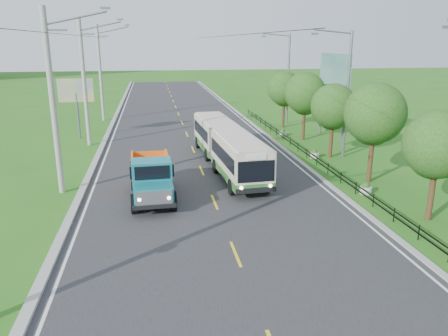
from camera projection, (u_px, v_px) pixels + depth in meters
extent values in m
plane|color=#246718|center=(236.00, 254.00, 17.54)|extent=(240.00, 240.00, 0.00)
cube|color=#28282B|center=(191.00, 144.00, 36.50)|extent=(14.00, 120.00, 0.02)
cube|color=#9E9E99|center=(102.00, 146.00, 35.35)|extent=(0.40, 120.00, 0.15)
cube|color=#9E9E99|center=(273.00, 140.00, 37.60)|extent=(0.30, 120.00, 0.10)
cube|color=silver|center=(109.00, 147.00, 35.45)|extent=(0.12, 120.00, 0.00)
cube|color=silver|center=(268.00, 141.00, 37.53)|extent=(0.12, 120.00, 0.00)
cube|color=yellow|center=(236.00, 254.00, 17.54)|extent=(0.12, 2.20, 0.00)
cube|color=black|center=(307.00, 154.00, 31.98)|extent=(0.04, 40.00, 0.60)
cylinder|color=gray|center=(53.00, 104.00, 23.38)|extent=(0.32, 0.32, 10.00)
cube|color=slate|center=(55.00, 30.00, 22.41)|extent=(1.20, 0.10, 0.10)
cube|color=slate|center=(105.00, 8.00, 22.51)|extent=(0.50, 0.18, 0.12)
cylinder|color=gray|center=(84.00, 84.00, 34.76)|extent=(0.32, 0.32, 10.00)
cube|color=slate|center=(87.00, 34.00, 33.78)|extent=(1.20, 0.10, 0.10)
cube|color=slate|center=(120.00, 19.00, 33.88)|extent=(0.50, 0.18, 0.12)
cylinder|color=gray|center=(100.00, 74.00, 46.13)|extent=(0.32, 0.32, 10.00)
cube|color=slate|center=(102.00, 36.00, 45.15)|extent=(1.20, 0.10, 0.10)
cube|color=slate|center=(127.00, 25.00, 45.25)|extent=(0.50, 0.18, 0.12)
cylinder|color=#382314|center=(432.00, 190.00, 20.56)|extent=(0.28, 0.28, 2.97)
sphere|color=#1A4313|center=(438.00, 144.00, 19.94)|extent=(3.18, 3.18, 3.18)
sphere|color=#1A4313|center=(434.00, 155.00, 20.62)|extent=(2.33, 2.33, 2.33)
cylinder|color=#382314|center=(371.00, 155.00, 26.19)|extent=(0.28, 0.28, 3.36)
sphere|color=#1A4313|center=(375.00, 113.00, 25.49)|extent=(3.60, 3.60, 3.60)
sphere|color=#1A4313|center=(373.00, 124.00, 26.20)|extent=(2.64, 2.64, 2.64)
cylinder|color=#382314|center=(331.00, 137.00, 31.93)|extent=(0.28, 0.28, 3.02)
sphere|color=#1A4313|center=(333.00, 106.00, 31.29)|extent=(3.24, 3.24, 3.24)
sphere|color=#1A4313|center=(333.00, 114.00, 31.98)|extent=(2.38, 2.38, 2.38)
cylinder|color=#382314|center=(304.00, 121.00, 37.58)|extent=(0.28, 0.28, 3.25)
sphere|color=#1A4313|center=(305.00, 93.00, 36.90)|extent=(3.48, 3.48, 3.48)
sphere|color=#1A4313|center=(305.00, 100.00, 37.60)|extent=(2.55, 2.55, 2.55)
cylinder|color=#382314|center=(283.00, 112.00, 43.29)|extent=(0.28, 0.28, 3.08)
sphere|color=#1A4313|center=(284.00, 88.00, 42.65)|extent=(3.30, 3.30, 3.30)
sphere|color=#1A4313|center=(284.00, 95.00, 43.34)|extent=(2.42, 2.42, 2.42)
cylinder|color=slate|center=(347.00, 96.00, 31.25)|extent=(0.20, 0.20, 9.00)
cylinder|color=slate|center=(333.00, 32.00, 29.81)|extent=(2.80, 0.10, 0.34)
cube|color=slate|center=(315.00, 34.00, 29.65)|extent=(0.45, 0.16, 0.12)
cylinder|color=slate|center=(288.00, 80.00, 44.52)|extent=(0.20, 0.20, 9.00)
cylinder|color=slate|center=(276.00, 35.00, 43.08)|extent=(2.80, 0.10, 0.34)
cube|color=slate|center=(264.00, 36.00, 42.92)|extent=(0.45, 0.16, 0.12)
cylinder|color=silver|center=(366.00, 190.00, 24.52)|extent=(0.64, 0.64, 0.40)
sphere|color=#1A4313|center=(366.00, 186.00, 24.45)|extent=(0.44, 0.44, 0.44)
cylinder|color=silver|center=(315.00, 155.00, 32.10)|extent=(0.64, 0.64, 0.40)
sphere|color=#1A4313|center=(315.00, 152.00, 32.03)|extent=(0.44, 0.44, 0.44)
cylinder|color=silver|center=(283.00, 134.00, 39.68)|extent=(0.64, 0.64, 0.40)
sphere|color=#1A4313|center=(283.00, 131.00, 39.61)|extent=(0.44, 0.44, 0.44)
cylinder|color=slate|center=(78.00, 116.00, 38.25)|extent=(0.20, 0.20, 4.00)
cube|color=yellow|center=(76.00, 90.00, 37.64)|extent=(3.00, 0.15, 2.00)
cylinder|color=slate|center=(344.00, 115.00, 35.36)|extent=(0.24, 0.24, 5.00)
cylinder|color=slate|center=(321.00, 107.00, 40.10)|extent=(0.24, 0.24, 5.00)
cube|color=#144C47|center=(335.00, 72.00, 36.81)|extent=(0.20, 6.00, 3.00)
cube|color=#2C6A2A|center=(240.00, 171.00, 26.32)|extent=(2.61, 6.80, 0.49)
cube|color=beige|center=(240.00, 154.00, 26.02)|extent=(2.61, 6.80, 1.72)
cube|color=black|center=(240.00, 153.00, 26.02)|extent=(2.62, 6.26, 0.85)
cube|color=#2C6A2A|center=(215.00, 144.00, 33.21)|extent=(2.59, 6.35, 0.49)
cube|color=beige|center=(215.00, 130.00, 32.90)|extent=(2.59, 6.35, 1.72)
cube|color=black|center=(215.00, 130.00, 32.90)|extent=(2.59, 5.82, 0.85)
cube|color=#4C4C4C|center=(226.00, 144.00, 29.63)|extent=(2.14, 1.01, 2.12)
cube|color=black|center=(256.00, 172.00, 22.91)|extent=(2.00, 0.17, 1.16)
cylinder|color=black|center=(232.00, 187.00, 24.22)|extent=(0.34, 0.94, 0.93)
cylinder|color=black|center=(266.00, 185.00, 24.65)|extent=(0.34, 0.94, 0.93)
cylinder|color=black|center=(216.00, 166.00, 28.31)|extent=(0.34, 0.94, 0.93)
cylinder|color=black|center=(246.00, 164.00, 28.73)|extent=(0.34, 0.94, 0.93)
cylinder|color=black|center=(207.00, 155.00, 31.14)|extent=(0.34, 0.94, 0.93)
cylinder|color=black|center=(235.00, 153.00, 31.57)|extent=(0.34, 0.94, 0.93)
cylinder|color=black|center=(198.00, 142.00, 34.98)|extent=(0.34, 0.94, 0.93)
cylinder|color=black|center=(222.00, 141.00, 35.41)|extent=(0.34, 0.94, 0.93)
cube|color=#14747C|center=(154.00, 194.00, 21.48)|extent=(1.96, 1.35, 0.91)
cube|color=#14747C|center=(152.00, 177.00, 22.65)|extent=(2.06, 1.53, 1.83)
cube|color=black|center=(152.00, 169.00, 22.52)|extent=(2.25, 1.27, 0.64)
cube|color=black|center=(152.00, 188.00, 23.58)|extent=(1.11, 5.51, 0.23)
cube|color=orange|center=(150.00, 165.00, 24.78)|extent=(2.20, 2.82, 1.19)
cylinder|color=black|center=(134.00, 204.00, 21.61)|extent=(0.36, 1.02, 1.01)
cylinder|color=black|center=(173.00, 201.00, 21.98)|extent=(0.36, 1.02, 1.01)
cylinder|color=black|center=(134.00, 181.00, 25.05)|extent=(0.36, 1.02, 1.01)
cylinder|color=black|center=(168.00, 179.00, 25.42)|extent=(0.36, 1.02, 1.01)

